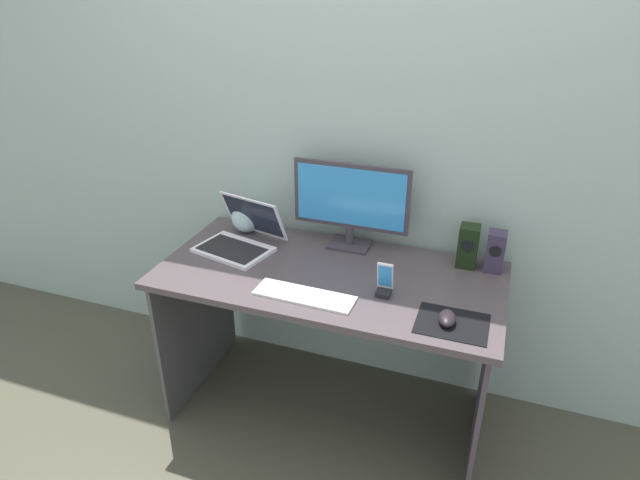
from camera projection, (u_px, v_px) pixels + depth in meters
name	position (u px, v px, depth m)	size (l,w,h in m)	color
ground_plane	(328.00, 409.00, 2.56)	(8.00, 8.00, 0.00)	#494536
wall_back	(359.00, 127.00, 2.32)	(6.00, 0.04, 2.50)	#A2B4AB
desk	(329.00, 305.00, 2.29)	(1.40, 0.68, 0.74)	#4C4044
monitor	(351.00, 202.00, 2.34)	(0.51, 0.14, 0.38)	#3B333C
speaker_right	(495.00, 251.00, 2.20)	(0.07, 0.08, 0.17)	#382C44
speaker_near_monitor	(468.00, 246.00, 2.23)	(0.08, 0.09, 0.18)	black
laptop	(240.00, 238.00, 2.40)	(0.38, 0.37, 0.21)	white
fishbowl	(247.00, 217.00, 2.54)	(0.15, 0.15, 0.15)	silver
keyboard_external	(304.00, 296.00, 2.06)	(0.39, 0.12, 0.01)	white
mousepad	(452.00, 323.00, 1.90)	(0.25, 0.20, 0.00)	black
mouse	(447.00, 318.00, 1.90)	(0.06, 0.10, 0.04)	black
phone_in_dock	(384.00, 284.00, 2.05)	(0.06, 0.06, 0.14)	black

